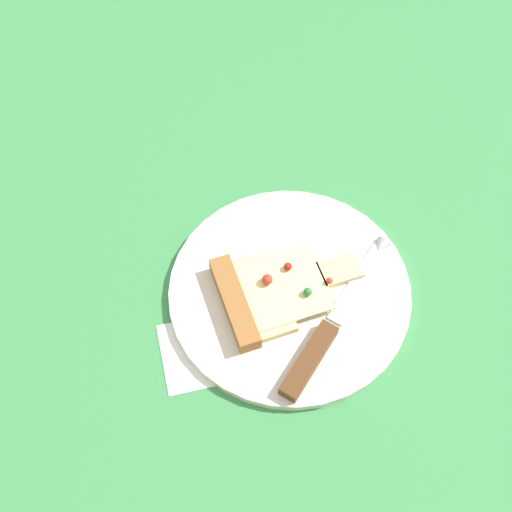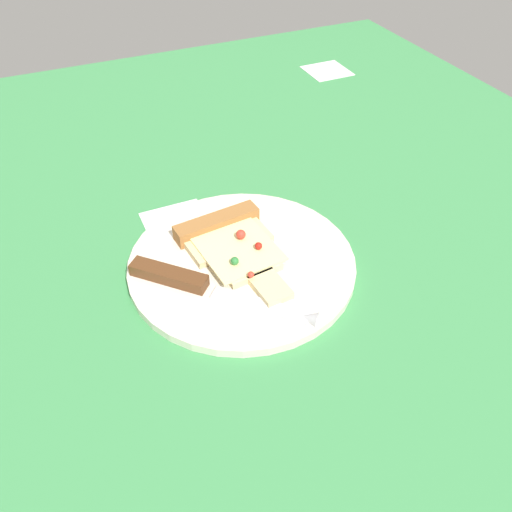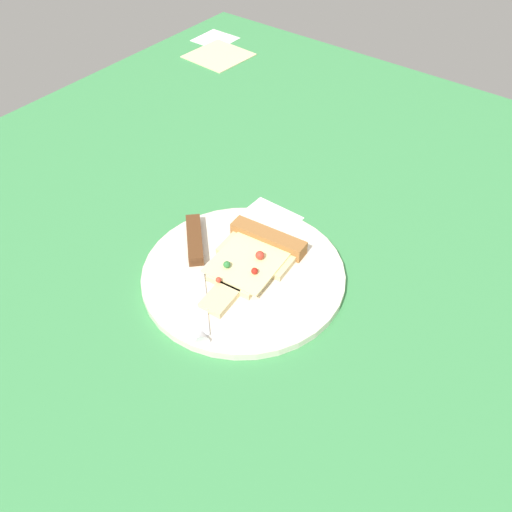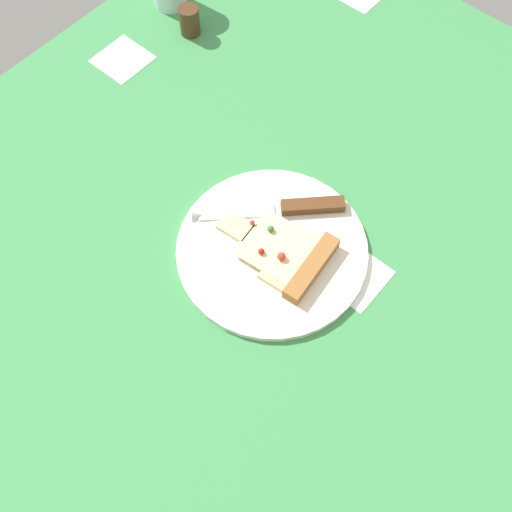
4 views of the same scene
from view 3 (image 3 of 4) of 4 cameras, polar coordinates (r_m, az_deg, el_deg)
The scene contains 5 objects.
ground_plane at distance 87.77cm, azimuth 2.32°, elevation -0.32°, with size 136.70×136.70×3.00cm.
plate at distance 82.43cm, azimuth -1.27°, elevation -1.89°, with size 29.38×29.38×1.19cm, color silver.
pizza_slice at distance 83.01cm, azimuth -0.31°, elevation -0.13°, with size 12.21×18.12×2.59cm.
knife at distance 83.12cm, azimuth -6.00°, elevation -0.54°, with size 18.44×18.47×2.45cm.
napkin at distance 144.22cm, azimuth -3.76°, elevation 19.44°, with size 13.00×13.00×0.40cm, color beige.
Camera 3 is at (35.50, -52.00, 59.63)cm, focal length 39.91 mm.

